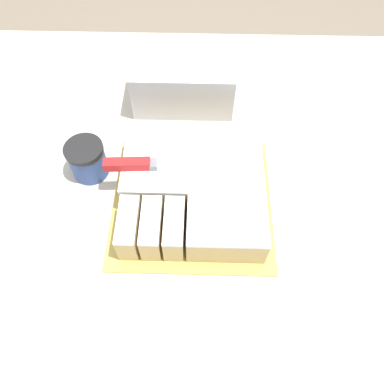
# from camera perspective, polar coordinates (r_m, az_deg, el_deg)

# --- Properties ---
(ground_plane) EXTENTS (8.00, 8.00, 0.00)m
(ground_plane) POSITION_cam_1_polar(r_m,az_deg,el_deg) (1.72, -1.37, -15.18)
(ground_plane) COLOR #7F705B
(countertop) EXTENTS (1.40, 1.10, 0.91)m
(countertop) POSITION_cam_1_polar(r_m,az_deg,el_deg) (1.29, -1.78, -9.20)
(countertop) COLOR beige
(countertop) RESTS_ON ground_plane
(cake_board) EXTENTS (0.35, 0.34, 0.01)m
(cake_board) POSITION_cam_1_polar(r_m,az_deg,el_deg) (0.85, 0.00, -1.55)
(cake_board) COLOR gold
(cake_board) RESTS_ON countertop
(cake) EXTENTS (0.30, 0.29, 0.08)m
(cake) POSITION_cam_1_polar(r_m,az_deg,el_deg) (0.81, 0.25, 0.19)
(cake) COLOR tan
(cake) RESTS_ON cake_board
(knife) EXTENTS (0.31, 0.04, 0.02)m
(knife) POSITION_cam_1_polar(r_m,az_deg,el_deg) (0.80, -7.19, 4.19)
(knife) COLOR silver
(knife) RESTS_ON cake
(coffee_cup) EXTENTS (0.09, 0.09, 0.09)m
(coffee_cup) POSITION_cam_1_polar(r_m,az_deg,el_deg) (0.89, -15.64, 4.75)
(coffee_cup) COLOR #334C8C
(coffee_cup) RESTS_ON countertop
(storage_box) EXTENTS (0.26, 0.13, 0.13)m
(storage_box) POSITION_cam_1_polar(r_m,az_deg,el_deg) (1.00, -1.33, 16.01)
(storage_box) COLOR #B2B2B7
(storage_box) RESTS_ON countertop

